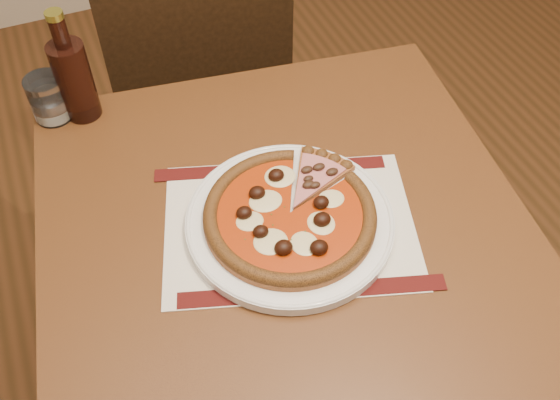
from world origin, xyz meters
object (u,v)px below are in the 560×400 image
Objects in this scene: pizza at (290,214)px; bottle at (74,77)px; table at (284,256)px; water_glass at (49,98)px; plate at (290,222)px; chair_far at (199,84)px.

pizza is 1.26× the size of bottle.
water_glass is (-0.31, 0.41, 0.15)m from table.
bottle is at bearing 122.09° from plate.
bottle is (-0.25, 0.41, 0.06)m from pizza.
bottle is at bearing 122.03° from pizza.
pizza is 0.52m from water_glass.
water_glass reaches higher than plate.
table is 10.30× the size of water_glass.
plate is at bearing -78.42° from table.
chair_far is at bearing 37.31° from water_glass.
table is at bearing 91.46° from chair_far.
table is at bearing 99.67° from pizza.
chair_far is 0.52m from bottle.
chair_far is at bearing 43.49° from bottle.
chair_far is 4.06× the size of bottle.
bottle reaches higher than water_glass.
chair_far is 2.67× the size of plate.
chair_far reaches higher than pizza.
water_glass is at bearing 126.28° from pizza.
pizza is at bearing -80.33° from table.
bottle reaches higher than chair_far.
plate is 0.52m from water_glass.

